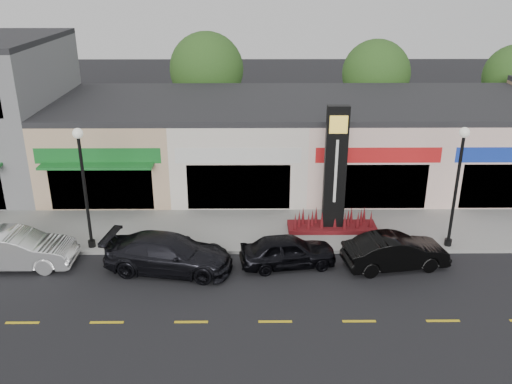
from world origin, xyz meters
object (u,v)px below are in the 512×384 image
lamp_west_near (83,177)px  car_white_van (15,249)px  lamp_east_near (458,176)px  pylon_sign (334,188)px  car_black_conv (396,252)px  car_dark_sedan (169,253)px  car_black_sedan (288,251)px

lamp_west_near → car_white_van: (-2.74, -1.46, -2.67)m
lamp_east_near → pylon_sign: 5.42m
lamp_west_near → car_black_conv: 13.57m
lamp_east_near → car_white_van: 18.98m
lamp_east_near → car_dark_sedan: lamp_east_near is taller
pylon_sign → car_black_sedan: size_ratio=1.49×
car_black_conv → car_dark_sedan: bearing=81.3°
pylon_sign → car_black_sedan: pylon_sign is taller
car_white_van → car_black_sedan: (11.43, -0.03, -0.12)m
pylon_sign → car_white_van: size_ratio=1.23×
lamp_east_near → car_dark_sedan: (-12.27, -1.82, -2.71)m
pylon_sign → car_dark_sedan: (-7.27, -3.52, -1.51)m
car_black_sedan → car_black_conv: 4.50m
car_dark_sedan → car_black_sedan: bearing=-77.1°
pylon_sign → car_white_van: (-13.74, -3.16, -1.47)m
car_white_van → car_dark_sedan: bearing=-93.9°
lamp_east_near → car_dark_sedan: size_ratio=1.03×
car_white_van → car_dark_sedan: car_white_van is taller
lamp_east_near → car_black_conv: 4.27m
lamp_west_near → pylon_sign: 11.19m
car_black_sedan → car_black_conv: (4.50, -0.16, 0.03)m
lamp_east_near → lamp_west_near: bearing=180.0°
car_white_van → pylon_sign: bearing=-77.7°
car_white_van → car_black_sedan: bearing=-90.8°
pylon_sign → lamp_west_near: bearing=-171.2°
lamp_west_near → car_dark_sedan: size_ratio=1.03×
lamp_west_near → car_dark_sedan: bearing=-26.1°
lamp_east_near → pylon_sign: pylon_sign is taller
pylon_sign → car_dark_sedan: 8.22m
lamp_west_near → lamp_east_near: 16.00m
lamp_west_near → car_black_sedan: bearing=-9.7°
lamp_west_near → car_white_van: bearing=-151.9°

